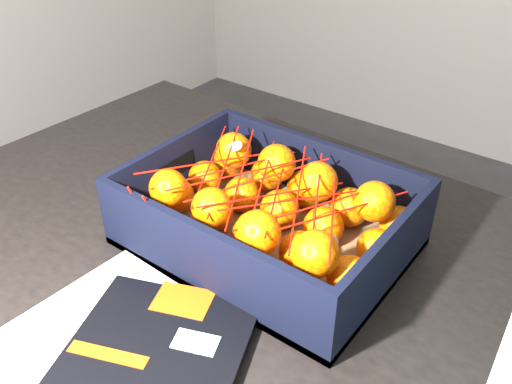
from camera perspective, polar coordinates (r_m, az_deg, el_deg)
The scene contains 5 objects.
table at distance 0.91m, azimuth -1.08°, elevation -10.92°, with size 1.22×0.83×0.75m.
magazine_stack at distance 0.71m, azimuth -14.04°, elevation -16.35°, with size 0.36×0.34×0.02m.
produce_crate at distance 0.84m, azimuth 1.24°, elevation -3.34°, with size 0.40×0.30×0.12m.
clementine_heap at distance 0.83m, azimuth 1.68°, elevation -2.21°, with size 0.38×0.28×0.11m.
mesh_net at distance 0.80m, azimuth 0.51°, elevation 0.49°, with size 0.33×0.27×0.09m.
Camera 1 is at (0.40, -0.71, 1.29)m, focal length 38.56 mm.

